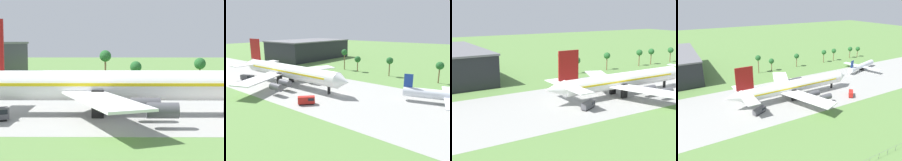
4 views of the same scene
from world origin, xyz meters
TOP-DOWN VIEW (x-y plane):
  - ground_plane at (0.00, 0.00)m, footprint 600.00×600.00m
  - taxiway_strip at (0.00, 0.00)m, footprint 320.00×44.00m
  - jet_airliner at (-28.31, -2.64)m, footprint 67.62×52.93m
  - regional_aircraft at (35.03, 12.70)m, footprint 29.47×26.80m
  - baggage_tug at (-49.32, -9.95)m, footprint 6.71×4.54m
  - fuel_truck at (-2.15, -15.89)m, footprint 5.23×5.42m
  - palm_tree_row at (17.07, 41.48)m, footprint 93.19×3.60m

SIDE VIEW (x-z plane):
  - ground_plane at x=0.00m, z-range 0.00..0.00m
  - taxiway_strip at x=0.00m, z-range 0.00..0.02m
  - baggage_tug at x=-49.32m, z-range 0.10..2.68m
  - fuel_truck at x=-2.15m, z-range 0.10..2.84m
  - regional_aircraft at x=35.03m, z-range -1.60..7.80m
  - jet_airliner at x=-28.31m, z-range -3.73..15.68m
  - palm_tree_row at x=17.07m, z-range 1.74..14.00m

